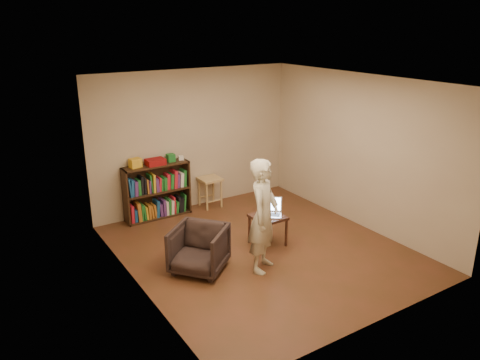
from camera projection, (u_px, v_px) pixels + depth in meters
floor at (262, 250)px, 7.32m from camera, size 4.50×4.50×0.00m
ceiling at (265, 81)px, 6.48m from camera, size 4.50×4.50×0.00m
wall_back at (194, 140)px, 8.70m from camera, size 4.00×0.00×4.00m
wall_left at (133, 196)px, 5.88m from camera, size 0.00×4.50×4.50m
wall_right at (360, 151)px, 7.91m from camera, size 0.00×4.50×4.50m
bookshelf at (157, 194)px, 8.42m from camera, size 1.20×0.30×1.00m
box_yellow at (135, 163)px, 8.04m from camera, size 0.21×0.17×0.16m
red_cloth at (155, 162)px, 8.19m from camera, size 0.32×0.24×0.11m
box_green at (171, 158)px, 8.38m from camera, size 0.14×0.14×0.14m
box_white at (181, 158)px, 8.49m from camera, size 0.11×0.11×0.07m
stool at (210, 183)px, 8.90m from camera, size 0.40×0.40×0.57m
armchair at (199, 249)px, 6.62m from camera, size 1.02×1.02×0.67m
side_table at (268, 220)px, 7.37m from camera, size 0.49×0.49×0.50m
laptop at (270, 211)px, 7.37m from camera, size 0.47×0.46×0.27m
person at (263, 216)px, 6.51m from camera, size 0.72×0.67×1.65m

